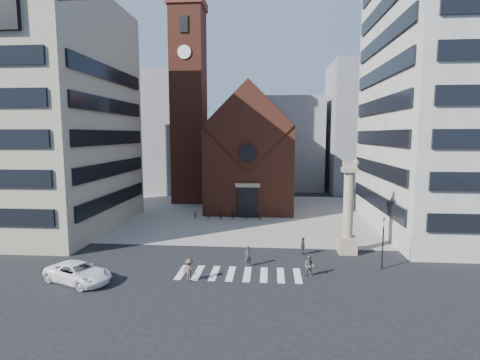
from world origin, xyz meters
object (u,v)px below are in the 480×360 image
object	(u,v)px
white_car	(78,273)
scooter_0	(195,214)
lion_column	(348,216)
pedestrian_1	(309,266)
traffic_light	(383,242)
pedestrian_0	(248,256)
pedestrian_2	(303,246)

from	to	relation	value
white_car	scooter_0	world-z (taller)	white_car
lion_column	pedestrian_1	xyz separation A→B (m)	(-4.04, -6.07, -2.64)
traffic_light	pedestrian_0	world-z (taller)	traffic_light
pedestrian_1	scooter_0	bearing A→B (deg)	146.21
lion_column	pedestrian_0	size ratio (longest dim) A/B	5.05
pedestrian_2	scooter_0	bearing A→B (deg)	30.10
traffic_light	white_car	bearing A→B (deg)	-168.71
pedestrian_0	pedestrian_2	size ratio (longest dim) A/B	1.07
pedestrian_0	traffic_light	bearing A→B (deg)	-19.35
pedestrian_0	pedestrian_2	xyz separation A→B (m)	(4.79, 3.42, -0.06)
scooter_0	traffic_light	bearing A→B (deg)	-56.41
lion_column	white_car	size ratio (longest dim) A/B	1.65
lion_column	pedestrian_1	bearing A→B (deg)	-123.62
pedestrian_0	pedestrian_1	distance (m)	5.17
traffic_light	pedestrian_1	xyz separation A→B (m)	(-6.03, -2.07, -1.47)
pedestrian_0	scooter_0	world-z (taller)	pedestrian_0
traffic_light	white_car	size ratio (longest dim) A/B	0.82
pedestrian_0	scooter_0	bearing A→B (deg)	94.13
pedestrian_1	scooter_0	world-z (taller)	pedestrian_1
white_car	pedestrian_0	xyz separation A→B (m)	(12.26, 4.38, 0.13)
traffic_light	pedestrian_1	world-z (taller)	traffic_light
lion_column	scooter_0	world-z (taller)	lion_column
white_car	pedestrian_1	bearing A→B (deg)	-59.21
lion_column	white_car	world-z (taller)	lion_column
scooter_0	lion_column	bearing A→B (deg)	-51.99
pedestrian_1	scooter_0	xyz separation A→B (m)	(-12.74, 19.03, -0.29)
pedestrian_0	scooter_0	xyz separation A→B (m)	(-7.91, 17.19, -0.34)
white_car	traffic_light	bearing A→B (deg)	-56.38
white_car	pedestrian_1	size ratio (longest dim) A/B	3.22
white_car	lion_column	bearing A→B (deg)	-45.48
lion_column	scooter_0	xyz separation A→B (m)	(-16.77, 12.96, -2.94)
lion_column	traffic_light	distance (m)	4.62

